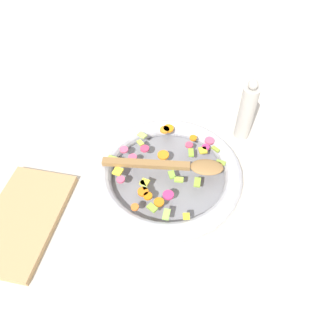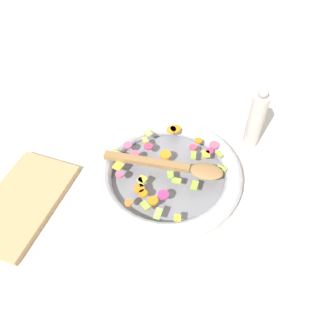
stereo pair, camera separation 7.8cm
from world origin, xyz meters
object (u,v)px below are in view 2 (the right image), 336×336
skillet (168,174)px  cutting_board (22,202)px  pepper_mill (256,120)px  wooden_spoon (175,166)px

skillet → cutting_board: skillet is taller
pepper_mill → skillet: bearing=-41.5°
pepper_mill → cutting_board: (0.43, -0.54, -0.09)m
wooden_spoon → cutting_board: wooden_spoon is taller
skillet → cutting_board: size_ratio=1.35×
wooden_spoon → skillet: bearing=-82.7°
pepper_mill → cutting_board: pepper_mill is taller
wooden_spoon → pepper_mill: bearing=141.3°
wooden_spoon → cutting_board: size_ratio=1.08×
skillet → pepper_mill: pepper_mill is taller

